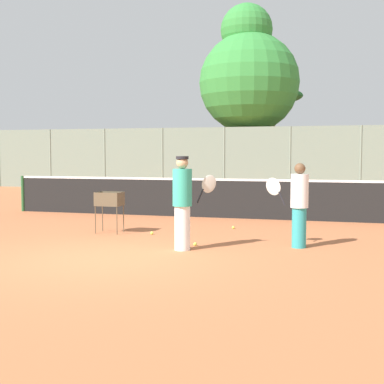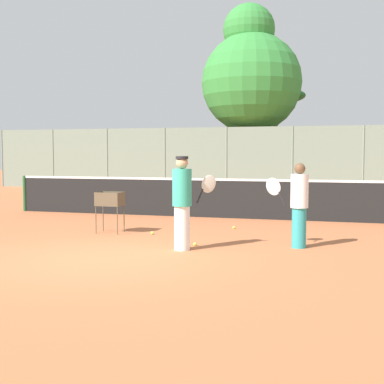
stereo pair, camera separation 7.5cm
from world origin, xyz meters
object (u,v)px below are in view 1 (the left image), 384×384
object	(u,v)px
player_red_cap	(183,202)
tennis_net	(198,197)
player_white_outfit	(299,204)
parked_car	(313,174)
ball_cart	(109,202)

from	to	relation	value
player_red_cap	tennis_net	bearing A→B (deg)	62.24
player_white_outfit	tennis_net	bearing A→B (deg)	-39.37
tennis_net	parked_car	size ratio (longest dim) A/B	2.64
player_white_outfit	parked_car	size ratio (longest dim) A/B	0.37
tennis_net	player_white_outfit	xyz separation A→B (m)	(3.04, -4.05, 0.25)
ball_cart	player_white_outfit	bearing A→B (deg)	-9.70
player_red_cap	ball_cart	size ratio (longest dim) A/B	1.88
player_white_outfit	ball_cart	bearing A→B (deg)	4.02
player_white_outfit	ball_cart	distance (m)	4.21
player_white_outfit	player_red_cap	xyz separation A→B (m)	(-2.00, -0.83, 0.07)
tennis_net	ball_cart	xyz separation A→B (m)	(-1.11, -3.34, 0.12)
parked_car	ball_cart	bearing A→B (deg)	-100.62
player_white_outfit	ball_cart	xyz separation A→B (m)	(-4.15, 0.71, -0.13)
player_red_cap	parked_car	distance (m)	19.53
tennis_net	player_red_cap	size ratio (longest dim) A/B	6.51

